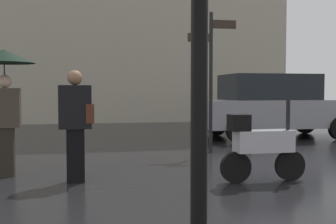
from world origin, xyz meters
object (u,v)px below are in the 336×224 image
pedestrian_with_umbrella (4,78)px  parked_scooter (261,145)px  pedestrian_with_bag (76,119)px  street_signpost (211,68)px  parked_car_left (273,106)px

pedestrian_with_umbrella → parked_scooter: (3.78, -1.19, -1.01)m
pedestrian_with_bag → street_signpost: size_ratio=0.54×
pedestrian_with_umbrella → parked_car_left: pedestrian_with_umbrella is taller
pedestrian_with_bag → street_signpost: 3.84m
parked_scooter → street_signpost: (0.16, 2.97, 1.29)m
parked_scooter → parked_car_left: parked_car_left is taller
parked_scooter → pedestrian_with_bag: bearing=-177.7°
pedestrian_with_umbrella → parked_scooter: pedestrian_with_umbrella is taller
pedestrian_with_umbrella → parked_car_left: 7.79m
parked_car_left → street_signpost: 3.67m
pedestrian_with_umbrella → pedestrian_with_bag: size_ratio=1.21×
pedestrian_with_umbrella → parked_car_left: size_ratio=0.44×
pedestrian_with_umbrella → street_signpost: (3.93, 1.78, 0.29)m
parked_car_left → street_signpost: (-2.61, -2.41, 0.92)m
pedestrian_with_umbrella → street_signpost: bearing=167.6°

